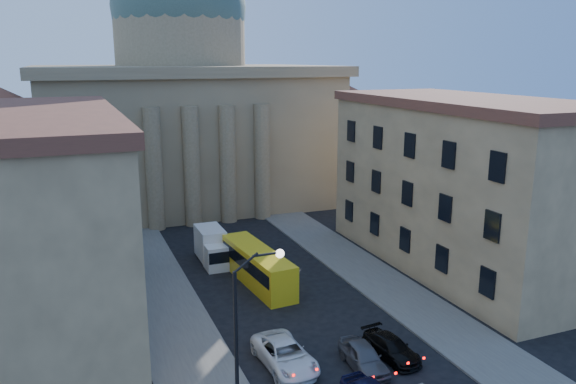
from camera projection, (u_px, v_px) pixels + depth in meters
name	position (u px, v px, depth m)	size (l,w,h in m)	color
sidewalk_left	(179.00, 335.00, 36.98)	(5.00, 60.00, 0.15)	#54514D
sidewalk_right	(400.00, 295.00, 43.13)	(5.00, 60.00, 0.15)	#54514D
church	(184.00, 107.00, 71.18)	(68.02, 28.76, 36.60)	#79664A
building_left	(29.00, 226.00, 35.82)	(11.60, 26.60, 14.70)	tan
building_right	(463.00, 183.00, 48.12)	(11.60, 26.60, 14.70)	tan
street_lamp	(246.00, 323.00, 27.30)	(2.62, 0.44, 8.83)	black
car_left_mid	(285.00, 355.00, 33.13)	(2.57, 5.57, 1.55)	white
car_right_mid	(391.00, 348.00, 34.20)	(1.79, 4.40, 1.28)	black
car_right_far	(364.00, 357.00, 32.93)	(1.76, 4.37, 1.49)	#4D4D52
car_right_distant	(249.00, 247.00, 52.55)	(1.42, 4.07, 1.34)	black
city_bus	(257.00, 265.00, 45.40)	(3.17, 10.31, 2.86)	yellow
box_truck	(212.00, 247.00, 50.05)	(2.20, 5.47, 3.00)	silver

